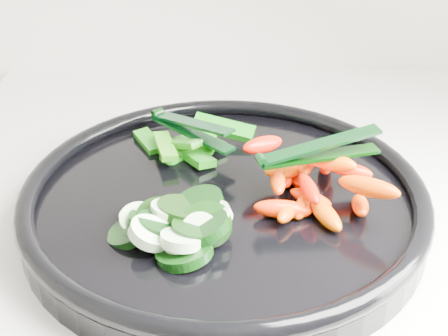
{
  "coord_description": "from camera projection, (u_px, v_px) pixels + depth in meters",
  "views": [
    {
      "loc": [
        -0.7,
        1.15,
        1.27
      ],
      "look_at": [
        -0.7,
        1.63,
        0.99
      ],
      "focal_mm": 50.0,
      "sensor_mm": 36.0,
      "label": 1
    }
  ],
  "objects": [
    {
      "name": "pepper_pile",
      "position": [
        191.0,
        144.0,
        0.65
      ],
      "size": [
        0.13,
        0.09,
        0.03
      ],
      "color": "#126209",
      "rests_on": "veggie_tray"
    },
    {
      "name": "cucumber_pile",
      "position": [
        173.0,
        225.0,
        0.52
      ],
      "size": [
        0.11,
        0.11,
        0.04
      ],
      "color": "black",
      "rests_on": "veggie_tray"
    },
    {
      "name": "tong_carrot",
      "position": [
        317.0,
        151.0,
        0.55
      ],
      "size": [
        0.11,
        0.04,
        0.02
      ],
      "color": "black",
      "rests_on": "carrot_pile"
    },
    {
      "name": "veggie_tray",
      "position": [
        224.0,
        200.0,
        0.58
      ],
      "size": [
        0.41,
        0.41,
        0.04
      ],
      "color": "black",
      "rests_on": "counter"
    },
    {
      "name": "tong_pepper",
      "position": [
        190.0,
        127.0,
        0.64
      ],
      "size": [
        0.09,
        0.09,
        0.02
      ],
      "color": "black",
      "rests_on": "pepper_pile"
    },
    {
      "name": "carrot_pile",
      "position": [
        312.0,
        181.0,
        0.56
      ],
      "size": [
        0.14,
        0.13,
        0.05
      ],
      "color": "#E74500",
      "rests_on": "veggie_tray"
    }
  ]
}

